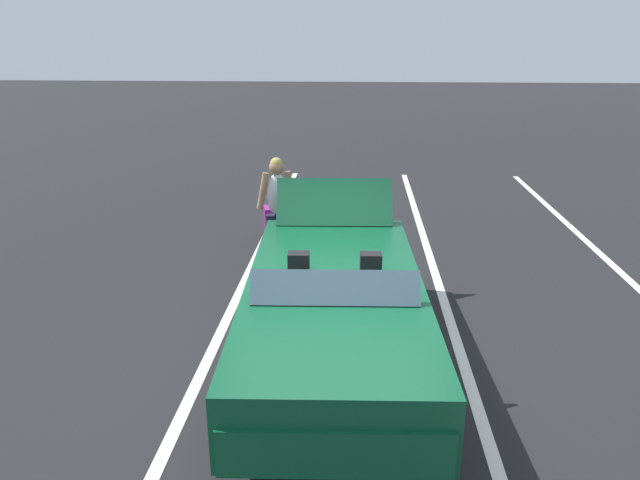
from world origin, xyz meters
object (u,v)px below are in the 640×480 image
object	(u,v)px
traveler_person	(277,207)
suitcase_small_carryon	(271,221)
convertible_car	(334,321)
suitcase_large_black	(323,228)
suitcase_medium_bright	(309,220)

from	to	relation	value
traveler_person	suitcase_small_carryon	bearing A→B (deg)	173.20
convertible_car	traveler_person	world-z (taller)	traveler_person
suitcase_large_black	suitcase_small_carryon	xyz separation A→B (m)	(-0.68, -0.93, -0.11)
suitcase_medium_bright	suitcase_small_carryon	xyz separation A→B (m)	(-0.11, -0.67, -0.06)
convertible_car	suitcase_medium_bright	world-z (taller)	convertible_car
convertible_car	suitcase_large_black	xyz separation A→B (m)	(-3.68, -0.34, -0.22)
suitcase_medium_bright	convertible_car	bearing A→B (deg)	-156.94
suitcase_large_black	suitcase_medium_bright	world-z (taller)	suitcase_medium_bright
traveler_person	suitcase_medium_bright	bearing A→B (deg)	147.15
convertible_car	traveler_person	xyz separation A→B (m)	(-2.87, -0.94, 0.34)
suitcase_large_black	suitcase_small_carryon	bearing A→B (deg)	55.66
convertible_car	suitcase_medium_bright	distance (m)	4.31
convertible_car	suitcase_small_carryon	bearing A→B (deg)	-166.24
suitcase_large_black	suitcase_small_carryon	world-z (taller)	suitcase_small_carryon
suitcase_small_carryon	suitcase_large_black	bearing A→B (deg)	130.35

